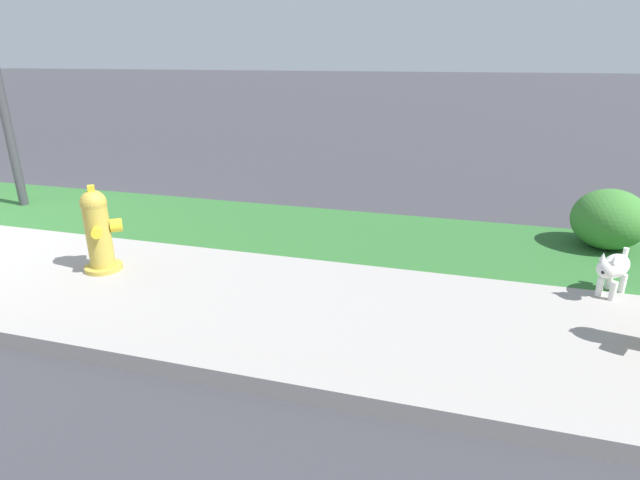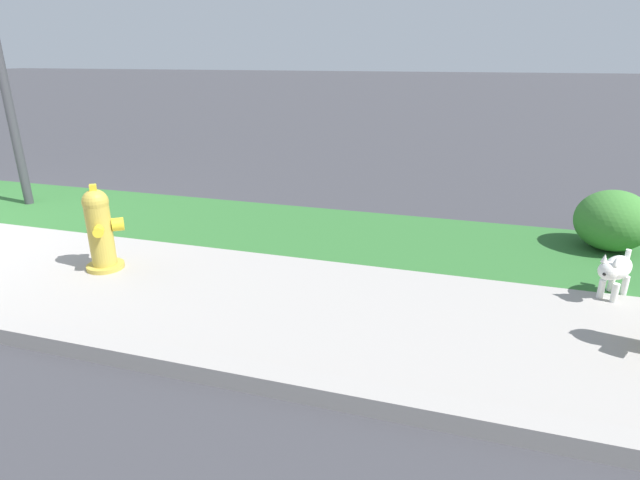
{
  "view_description": "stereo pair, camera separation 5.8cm",
  "coord_description": "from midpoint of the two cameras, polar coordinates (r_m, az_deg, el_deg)",
  "views": [
    {
      "loc": [
        5.68,
        -3.3,
        1.85
      ],
      "look_at": [
        4.61,
        0.46,
        0.4
      ],
      "focal_mm": 28.0,
      "sensor_mm": 36.0,
      "label": 1
    },
    {
      "loc": [
        5.73,
        -3.28,
        1.85
      ],
      "look_at": [
        4.61,
        0.46,
        0.4
      ],
      "focal_mm": 28.0,
      "sensor_mm": 36.0,
      "label": 2
    }
  ],
  "objects": [
    {
      "name": "grass_verge",
      "position": [
        7.85,
        -30.82,
        3.85
      ],
      "size": [
        18.0,
        1.68,
        0.01
      ],
      "primitive_type": "cube",
      "color": "#2D662D",
      "rests_on": "ground"
    },
    {
      "name": "fire_hydrant_near_corner",
      "position": [
        4.87,
        -23.5,
        1.12
      ],
      "size": [
        0.37,
        0.37,
        0.8
      ],
      "rotation": [
        0.0,
        0.0,
        5.35
      ],
      "color": "gold",
      "rests_on": "ground"
    },
    {
      "name": "small_white_dog",
      "position": [
        4.62,
        30.99,
        -2.96
      ],
      "size": [
        0.35,
        0.44,
        0.42
      ],
      "rotation": [
        0.0,
        0.0,
        4.15
      ],
      "color": "white",
      "rests_on": "ground"
    },
    {
      "name": "shrub_bush_near_lamp",
      "position": [
        5.78,
        30.7,
        1.92
      ],
      "size": [
        0.71,
        0.71,
        0.61
      ],
      "color": "#3D7F33",
      "rests_on": "ground"
    }
  ]
}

